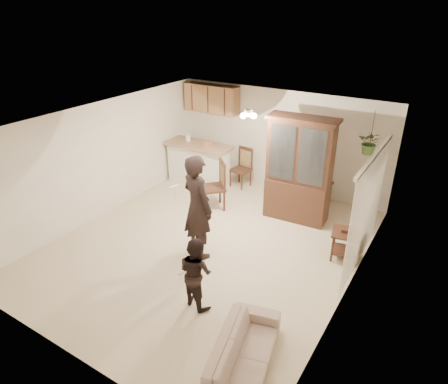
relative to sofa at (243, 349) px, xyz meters
The scene contains 23 objects.
floor 3.05m from the sofa, 132.85° to the left, with size 6.50×6.50×0.00m, color beige.
ceiling 3.71m from the sofa, 132.85° to the left, with size 5.50×6.50×0.02m, color silver.
wall_back 5.91m from the sofa, 110.65° to the left, with size 5.50×0.02×2.50m, color white.
wall_front 2.47m from the sofa, 153.51° to the right, with size 5.50×0.02×2.50m, color white.
wall_left 5.37m from the sofa, 155.21° to the left, with size 0.02×6.50×2.50m, color white.
wall_right 2.49m from the sofa, 72.80° to the left, with size 0.02×6.50×2.50m, color white.
breakfast_bar 6.02m from the sofa, 130.55° to the left, with size 1.60×0.55×1.00m, color white.
bar_top 6.06m from the sofa, 130.55° to the left, with size 1.75×0.70×0.08m, color tan.
upper_cabinets 6.83m from the sofa, 126.82° to the left, with size 1.50×0.34×0.70m, color #9B6B43.
vertical_blinds 3.27m from the sofa, 78.27° to the left, with size 0.06×2.30×2.10m, color white, non-canonical shape.
ceiling_fixture 4.40m from the sofa, 118.55° to the left, with size 0.36×0.36×0.20m, color #FFE5BF, non-canonical shape.
hanging_plant 4.86m from the sofa, 87.05° to the left, with size 0.43×0.37×0.48m, color #365C25.
plant_cord 4.97m from the sofa, 87.05° to the left, with size 0.01×0.01×0.65m, color black.
sofa is the anchor object (origin of this frame).
adult 2.83m from the sofa, 137.12° to the left, with size 0.66×0.43×1.80m, color black.
child 1.49m from the sofa, 149.93° to the left, with size 0.66×0.51×1.35m, color black.
china_hutch 4.36m from the sofa, 103.69° to the left, with size 1.49×0.65×2.29m.
side_table 3.24m from the sofa, 83.65° to the left, with size 0.60×0.60×0.62m.
chair_bar 5.76m from the sofa, 120.08° to the left, with size 0.51×0.51×1.02m.
chair_hutch_left 4.57m from the sofa, 128.15° to the left, with size 0.72×0.72×1.16m.
chair_hutch_right 5.24m from the sofa, 99.16° to the left, with size 0.51×0.51×1.09m.
controller_adult 2.88m from the sofa, 146.54° to the left, with size 0.05×0.17×0.05m, color white.
controller_child 1.45m from the sofa, 161.03° to the left, with size 0.03×0.10×0.03m, color white.
Camera 1 is at (3.82, -5.51, 4.39)m, focal length 32.00 mm.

